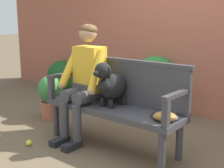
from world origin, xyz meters
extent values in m
plane|color=brown|center=(0.00, 0.00, 0.00)|extent=(40.00, 40.00, 0.00)
cube|color=#9E5642|center=(0.00, 1.75, 1.11)|extent=(8.00, 0.30, 2.21)
ellipsoid|color=#286B2D|center=(-0.33, 1.42, 0.42)|extent=(0.74, 0.69, 0.84)
ellipsoid|color=#194C1E|center=(-2.38, 1.43, 0.29)|extent=(0.72, 0.46, 0.59)
cube|color=#38383D|center=(0.00, 0.00, 0.43)|extent=(1.61, 0.46, 0.06)
cylinder|color=#38383D|center=(-0.73, -0.17, 0.20)|extent=(0.07, 0.07, 0.40)
cylinder|color=#38383D|center=(0.73, -0.17, 0.20)|extent=(0.07, 0.07, 0.40)
cylinder|color=#38383D|center=(-0.73, 0.17, 0.20)|extent=(0.07, 0.07, 0.40)
cylinder|color=#38383D|center=(0.73, 0.17, 0.20)|extent=(0.07, 0.07, 0.40)
cube|color=#38383D|center=(0.00, 0.20, 0.69)|extent=(1.61, 0.05, 0.46)
cube|color=#38383D|center=(0.00, 0.20, 0.94)|extent=(1.65, 0.06, 0.04)
cube|color=#38383D|center=(-0.77, -0.19, 0.58)|extent=(0.06, 0.06, 0.24)
cube|color=#38383D|center=(-0.77, 0.00, 0.72)|extent=(0.06, 0.46, 0.04)
cube|color=#38383D|center=(0.77, -0.19, 0.58)|extent=(0.06, 0.06, 0.24)
cube|color=#38383D|center=(0.77, 0.00, 0.72)|extent=(0.06, 0.46, 0.04)
cube|color=black|center=(-0.49, -0.33, 0.04)|extent=(0.10, 0.24, 0.07)
cylinder|color=#3D3D42|center=(-0.49, -0.25, 0.27)|extent=(0.10, 0.10, 0.41)
cylinder|color=#3D3D42|center=(-0.49, -0.10, 0.54)|extent=(0.15, 0.30, 0.15)
cube|color=black|center=(-0.29, -0.33, 0.04)|extent=(0.10, 0.24, 0.07)
cylinder|color=#3D3D42|center=(-0.29, -0.25, 0.27)|extent=(0.10, 0.10, 0.41)
cylinder|color=#3D3D42|center=(-0.29, -0.10, 0.54)|extent=(0.15, 0.30, 0.15)
cube|color=#3D3D42|center=(-0.39, 0.05, 0.56)|extent=(0.32, 0.24, 0.20)
cube|color=gold|center=(-0.39, 0.07, 0.82)|extent=(0.34, 0.22, 0.52)
cylinder|color=gold|center=(-0.60, -0.04, 0.84)|extent=(0.14, 0.31, 0.44)
sphere|color=tan|center=(-0.62, -0.15, 0.64)|extent=(0.09, 0.09, 0.09)
cylinder|color=gold|center=(-0.18, -0.04, 0.84)|extent=(0.14, 0.31, 0.44)
sphere|color=tan|center=(-0.16, -0.15, 0.64)|extent=(0.09, 0.09, 0.09)
sphere|color=tan|center=(-0.39, 0.05, 1.23)|extent=(0.20, 0.20, 0.20)
ellipsoid|color=#51381E|center=(-0.39, 0.06, 1.26)|extent=(0.21, 0.21, 0.14)
cylinder|color=black|center=(-0.10, -0.04, 0.50)|extent=(0.05, 0.05, 0.09)
cylinder|color=black|center=(0.03, -0.05, 0.50)|extent=(0.05, 0.05, 0.09)
cylinder|color=black|center=(-0.08, 0.16, 0.50)|extent=(0.05, 0.05, 0.09)
cylinder|color=black|center=(0.05, 0.15, 0.50)|extent=(0.05, 0.05, 0.09)
ellipsoid|color=black|center=(-0.03, 0.05, 0.67)|extent=(0.26, 0.37, 0.28)
sphere|color=black|center=(-0.04, -0.07, 0.69)|extent=(0.16, 0.16, 0.16)
sphere|color=black|center=(-0.04, -0.10, 0.86)|extent=(0.17, 0.17, 0.17)
ellipsoid|color=black|center=(-0.04, -0.18, 0.84)|extent=(0.08, 0.11, 0.06)
ellipsoid|color=black|center=(-0.11, -0.08, 0.85)|extent=(0.05, 0.05, 0.13)
ellipsoid|color=black|center=(0.04, -0.10, 0.85)|extent=(0.05, 0.05, 0.13)
sphere|color=black|center=(-0.01, 0.22, 0.72)|extent=(0.08, 0.08, 0.08)
torus|color=black|center=(0.63, 0.04, 0.47)|extent=(0.31, 0.31, 0.02)
cylinder|color=silver|center=(0.63, 0.04, 0.46)|extent=(0.25, 0.25, 0.00)
cube|color=black|center=(0.62, 0.21, 0.47)|extent=(0.04, 0.07, 0.02)
cylinder|color=black|center=(0.61, 0.35, 0.47)|extent=(0.05, 0.22, 0.03)
ellipsoid|color=#9E6B2D|center=(0.68, -0.06, 0.50)|extent=(0.26, 0.23, 0.09)
sphere|color=#CCDB33|center=(-0.73, -0.57, 0.03)|extent=(0.07, 0.07, 0.07)
cylinder|color=#A85B3D|center=(-1.27, 0.21, 0.12)|extent=(0.27, 0.27, 0.23)
torus|color=#A85B3D|center=(-1.27, 0.21, 0.23)|extent=(0.30, 0.30, 0.02)
ellipsoid|color=#337538|center=(-1.27, 0.21, 0.42)|extent=(0.35, 0.35, 0.38)
camera|label=1|loc=(2.06, -2.51, 1.41)|focal=50.19mm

